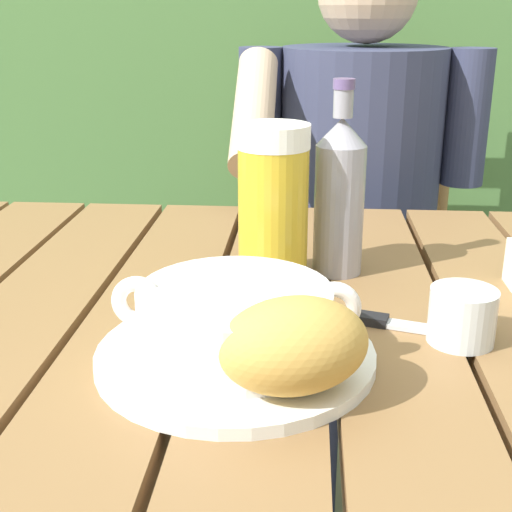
{
  "coord_description": "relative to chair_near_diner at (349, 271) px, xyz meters",
  "views": [
    {
      "loc": [
        0.04,
        -0.65,
        1.06
      ],
      "look_at": [
        -0.01,
        0.04,
        0.81
      ],
      "focal_mm": 49.13,
      "sensor_mm": 36.0,
      "label": 1
    }
  ],
  "objects": [
    {
      "name": "dining_table",
      "position": [
        -0.14,
        -0.92,
        0.18
      ],
      "size": [
        1.19,
        0.95,
        0.74
      ],
      "color": "brown",
      "rests_on": "ground_plane"
    },
    {
      "name": "serving_plate",
      "position": [
        -0.17,
        -0.98,
        0.28
      ],
      "size": [
        0.26,
        0.26,
        0.01
      ],
      "color": "white",
      "rests_on": "dining_table"
    },
    {
      "name": "table_knife",
      "position": [
        -0.02,
        -0.89,
        0.28
      ],
      "size": [
        0.15,
        0.06,
        0.01
      ],
      "color": "silver",
      "rests_on": "dining_table"
    },
    {
      "name": "beer_bottle",
      "position": [
        -0.07,
        -0.74,
        0.38
      ],
      "size": [
        0.06,
        0.06,
        0.24
      ],
      "color": "gray",
      "rests_on": "dining_table"
    },
    {
      "name": "person_eating",
      "position": [
        -0.0,
        -0.2,
        0.24
      ],
      "size": [
        0.48,
        0.47,
        1.2
      ],
      "color": "#343854",
      "rests_on": "ground_plane"
    },
    {
      "name": "chair_near_diner",
      "position": [
        0.0,
        0.0,
        0.0
      ],
      "size": [
        0.5,
        0.47,
        0.95
      ],
      "color": "olive",
      "rests_on": "ground_plane"
    },
    {
      "name": "beer_glass",
      "position": [
        -0.15,
        -0.77,
        0.37
      ],
      "size": [
        0.09,
        0.09,
        0.19
      ],
      "color": "gold",
      "rests_on": "dining_table"
    },
    {
      "name": "soup_bowl",
      "position": [
        -0.17,
        -0.98,
        0.32
      ],
      "size": [
        0.23,
        0.18,
        0.07
      ],
      "color": "white",
      "rests_on": "serving_plate"
    },
    {
      "name": "bread_roll",
      "position": [
        -0.11,
        -1.05,
        0.33
      ],
      "size": [
        0.16,
        0.14,
        0.08
      ],
      "color": "gold",
      "rests_on": "serving_plate"
    },
    {
      "name": "water_glass_small",
      "position": [
        0.05,
        -0.92,
        0.31
      ],
      "size": [
        0.07,
        0.07,
        0.06
      ],
      "color": "silver",
      "rests_on": "dining_table"
    }
  ]
}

